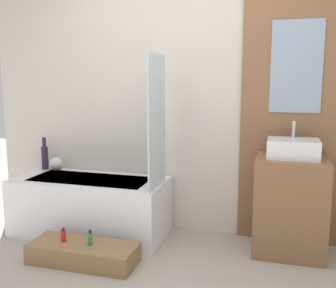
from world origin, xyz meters
The scene contains 11 objects.
wall_tiled_back centered at (0.00, 1.58, 1.30)m, with size 4.20×0.06×2.60m, color beige.
wall_wood_accent centered at (0.88, 1.53, 1.31)m, with size 0.91×0.04×2.60m.
bathtub centered at (-0.92, 1.20, 0.27)m, with size 1.43×0.65×0.53m.
glass_shower_screen centered at (-0.23, 1.13, 1.09)m, with size 0.01×0.46×1.13m, color silver.
wooden_step_bench centered at (-0.69, 0.62, 0.08)m, with size 0.86×0.34×0.16m, color olive.
vanity_cabinet centered at (0.88, 1.27, 0.41)m, with size 0.58×0.48×0.82m, color brown.
sink centered at (0.88, 1.27, 0.90)m, with size 0.41×0.31×0.29m.
vase_tall_dark centered at (-1.55, 1.45, 0.66)m, with size 0.07×0.07×0.33m.
vase_round_light centered at (-1.40, 1.41, 0.60)m, with size 0.14×0.14×0.14m, color silver.
bottle_soap_primary centered at (-0.86, 0.62, 0.21)m, with size 0.04×0.04×0.11m.
bottle_soap_secondary centered at (-0.63, 0.62, 0.21)m, with size 0.04×0.04×0.12m.
Camera 1 is at (0.77, -2.03, 1.46)m, focal length 42.00 mm.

